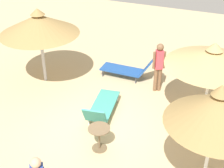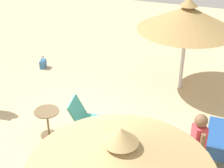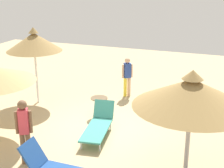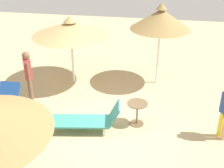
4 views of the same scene
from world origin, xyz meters
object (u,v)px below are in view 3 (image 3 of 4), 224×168
parasol_umbrella_center (34,42)px  handbag (200,105)px  person_standing_near_right (24,128)px  side_table_round (99,104)px  person_standing_back (127,75)px  lounge_chair_edge (98,124)px  lounge_chair_far_left (58,168)px  parasol_umbrella_far_right (191,93)px

parasol_umbrella_center → handbag: size_ratio=6.73×
person_standing_near_right → side_table_round: bearing=-9.8°
person_standing_back → side_table_round: bearing=173.8°
handbag → lounge_chair_edge: bearing=141.1°
lounge_chair_edge → lounge_chair_far_left: bearing=-178.4°
parasol_umbrella_center → side_table_round: (-0.44, -2.77, -1.90)m
handbag → person_standing_near_right: bearing=145.2°
parasol_umbrella_center → lounge_chair_far_left: 5.87m
lounge_chair_far_left → person_standing_back: size_ratio=1.23×
person_standing_back → person_standing_near_right: (-5.80, 0.85, 0.11)m
parasol_umbrella_center → lounge_chair_edge: (-1.76, -3.30, -2.02)m
parasol_umbrella_center → handbag: bearing=-75.5°
lounge_chair_edge → side_table_round: size_ratio=2.95×
person_standing_back → person_standing_near_right: person_standing_near_right is taller
person_standing_near_right → lounge_chair_edge: bearing=-27.5°
lounge_chair_edge → lounge_chair_far_left: (-2.61, -0.07, 0.02)m
person_standing_back → lounge_chair_far_left: bearing=-176.8°
person_standing_back → person_standing_near_right: size_ratio=0.90×
parasol_umbrella_far_right → lounge_chair_edge: bearing=66.4°
lounge_chair_edge → handbag: lounge_chair_edge is taller
parasol_umbrella_far_right → side_table_round: parasol_umbrella_far_right is taller
parasol_umbrella_far_right → lounge_chair_edge: size_ratio=1.32×
parasol_umbrella_far_right → handbag: parasol_umbrella_far_right is taller
person_standing_back → handbag: (-0.33, -2.94, -0.75)m
lounge_chair_far_left → side_table_round: lounge_chair_far_left is taller
lounge_chair_edge → person_standing_near_right: person_standing_near_right is taller
person_standing_near_right → handbag: (5.47, -3.79, -0.86)m
lounge_chair_edge → person_standing_near_right: 2.53m
parasol_umbrella_far_right → person_standing_near_right: bearing=102.9°
side_table_round → lounge_chair_far_left: bearing=-171.3°
parasol_umbrella_center → parasol_umbrella_far_right: size_ratio=1.07×
parasol_umbrella_center → lounge_chair_far_left: bearing=-142.3°
person_standing_near_right → side_table_round: 3.57m
parasol_umbrella_far_right → lounge_chair_far_left: (-1.36, 2.80, -1.80)m
person_standing_back → handbag: person_standing_back is taller
parasol_umbrella_far_right → person_standing_near_right: size_ratio=1.54×
lounge_chair_far_left → lounge_chair_edge: bearing=1.6°
parasol_umbrella_center → person_standing_back: size_ratio=1.82×
person_standing_back → side_table_round: person_standing_back is taller
person_standing_back → handbag: size_ratio=3.70×
parasol_umbrella_far_right → handbag: 4.99m
lounge_chair_edge → person_standing_near_right: bearing=152.5°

